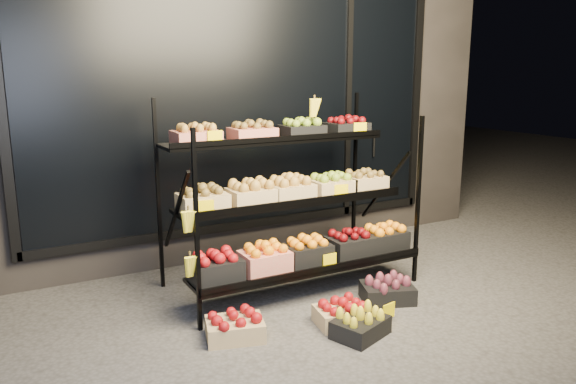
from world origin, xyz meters
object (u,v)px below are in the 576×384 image
floor_crate_left (235,326)px  floor_crate_midright (342,313)px  display_rack (293,200)px  floor_crate_midleft (360,324)px

floor_crate_left → floor_crate_midright: 0.82m
display_rack → floor_crate_midright: size_ratio=5.13×
floor_crate_left → floor_crate_midleft: bearing=-10.4°
floor_crate_left → floor_crate_midleft: 0.90m
display_rack → floor_crate_midright: bearing=-92.8°
floor_crate_midleft → floor_crate_midright: floor_crate_midleft is taller
floor_crate_left → floor_crate_midright: size_ratio=1.11×
floor_crate_left → floor_crate_midleft: (0.81, -0.40, -0.00)m
display_rack → floor_crate_midleft: display_rack is taller
floor_crate_left → floor_crate_midleft: floor_crate_left is taller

